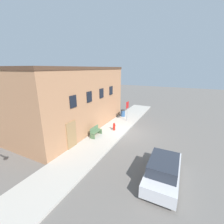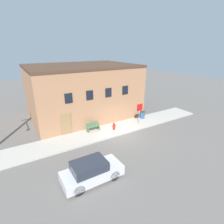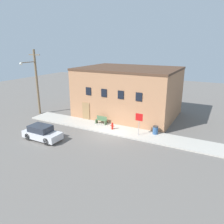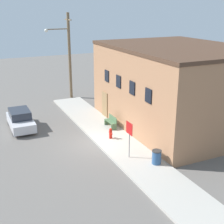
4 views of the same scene
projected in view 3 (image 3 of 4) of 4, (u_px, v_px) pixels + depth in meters
name	position (u px, v px, depth m)	size (l,w,h in m)	color
ground_plane	(108.00, 134.00, 22.31)	(80.00, 80.00, 0.00)	#66605B
sidewalk	(114.00, 130.00, 23.43)	(21.69, 2.71, 0.14)	#B2ADA3
brick_building	(128.00, 92.00, 27.88)	(11.98, 9.00, 6.10)	#A87551
fire_hydrant	(112.00, 126.00, 23.23)	(0.45, 0.22, 0.75)	red
stop_sign	(139.00, 120.00, 21.35)	(0.74, 0.06, 2.25)	gray
bench	(101.00, 120.00, 24.84)	(1.30, 0.44, 0.87)	#4C6B47
trash_bin	(155.00, 130.00, 21.99)	(0.56, 0.56, 0.83)	#2D517F
utility_pole	(36.00, 81.00, 27.74)	(1.80, 2.44, 8.27)	brown
parked_car	(42.00, 133.00, 20.92)	(3.80, 1.63, 1.43)	black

